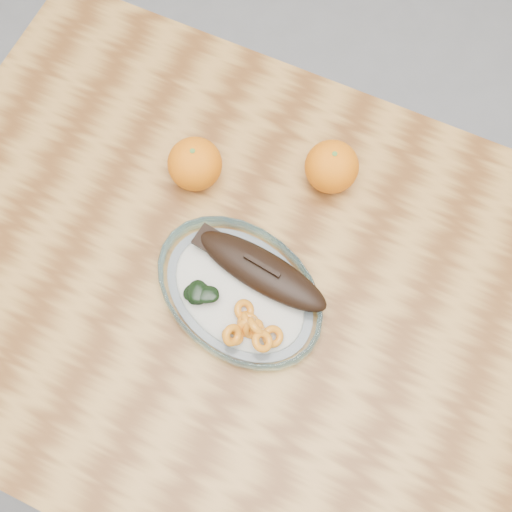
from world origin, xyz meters
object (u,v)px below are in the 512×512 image
object	(u,v)px
plated_meal	(240,290)
orange_right	(332,167)
dining_table	(270,316)
orange_left	(195,164)

from	to	relation	value
plated_meal	orange_right	distance (m)	0.24
dining_table	orange_right	size ratio (longest dim) A/B	14.19
dining_table	orange_left	bearing A→B (deg)	144.42
plated_meal	dining_table	bearing A→B (deg)	30.34
orange_left	plated_meal	bearing A→B (deg)	-45.50
dining_table	orange_left	size ratio (longest dim) A/B	14.07
plated_meal	orange_left	xyz separation A→B (m)	(-0.15, 0.15, 0.02)
plated_meal	orange_left	bearing A→B (deg)	151.21
orange_left	dining_table	bearing A→B (deg)	-35.58
orange_right	plated_meal	bearing A→B (deg)	-101.50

